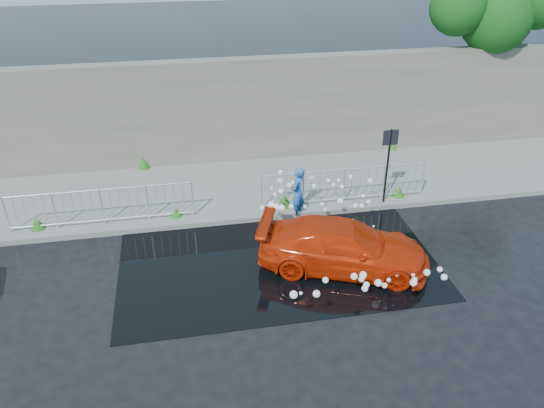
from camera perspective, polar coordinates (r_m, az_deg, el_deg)
The scene contains 13 objects.
ground at distance 12.96m, azimuth -0.86°, elevation -8.59°, with size 90.00×90.00×0.00m, color black.
pavement at distance 17.11m, azimuth -3.69°, elevation 1.79°, with size 30.00×4.00×0.15m, color gray.
curb at distance 15.37m, azimuth -2.75°, elevation -1.58°, with size 30.00×0.25×0.16m, color gray.
retaining_wall at distance 18.40m, azimuth -4.75°, elevation 9.97°, with size 30.00×0.60×3.50m, color #5A564C.
puddle at distance 13.82m, azimuth 0.49°, elevation -5.84°, with size 8.00×5.00×0.01m, color black.
sign_post at distance 15.73m, azimuth 12.44°, elevation 5.22°, with size 0.45×0.06×2.50m.
tree at distance 21.06m, azimuth 23.32°, elevation 18.51°, with size 5.01×2.48×6.25m.
railing_left at distance 15.44m, azimuth -17.86°, elevation -0.14°, with size 5.05×0.05×1.10m.
railing_right at distance 15.96m, azimuth 7.74°, elevation 2.09°, with size 5.05×0.05×1.10m.
weeds at distance 16.52m, azimuth -4.55°, elevation 1.64°, with size 12.17×3.93×0.38m.
water_spray at distance 13.63m, azimuth 6.03°, elevation -2.66°, with size 3.62×5.84×1.07m.
red_car at distance 13.29m, azimuth 7.72°, elevation -4.58°, with size 1.71×4.21×1.22m, color red.
person at distance 15.26m, azimuth 2.77°, elevation 1.22°, with size 0.57×0.38×1.57m, color blue.
Camera 1 is at (-1.67, -10.09, 7.96)m, focal length 35.00 mm.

